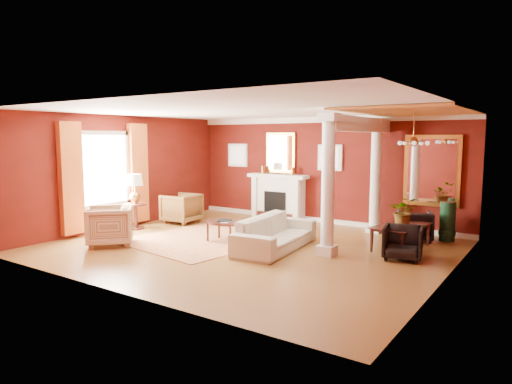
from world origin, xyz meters
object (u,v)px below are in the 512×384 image
Objects in this scene: armchair_leopard at (181,207)px; armchair_stripe at (110,224)px; sofa at (276,227)px; coffee_table at (224,223)px; dining_table at (402,230)px; side_table at (135,193)px.

armchair_stripe is (0.55, -2.81, 0.03)m from armchair_leopard.
armchair_leopard is 0.95× the size of armchair_stripe.
sofa is at bearing 70.24° from armchair_leopard.
armchair_stripe is 2.50m from coffee_table.
armchair_leopard is 5.93m from dining_table.
dining_table is at bearing -62.16° from sofa.
side_table is at bearing 86.46° from sofa.
dining_table reaches higher than coffee_table.
armchair_leopard is 0.62× the size of dining_table.
sofa is at bearing 2.90° from side_table.
armchair_stripe reaches higher than dining_table.
side_table reaches higher than armchair_stripe.
sofa is at bearing 131.96° from dining_table.
armchair_leopard is at bearing 74.06° from side_table.
armchair_stripe is 6.26m from dining_table.
sofa is 2.59× the size of coffee_table.
sofa is at bearing 2.90° from coffee_table.
armchair_stripe reaches higher than sofa.
armchair_stripe is 1.84m from side_table.
armchair_stripe is at bearing 112.13° from sofa.
sofa is 2.66m from dining_table.
dining_table is at bearing 90.46° from armchair_leopard.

